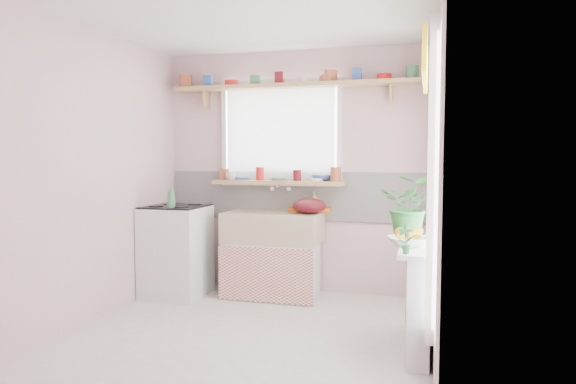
# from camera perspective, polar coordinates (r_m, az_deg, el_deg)

# --- Properties ---
(room) EXTENTS (3.20, 3.20, 3.20)m
(room) POSITION_cam_1_polar(r_m,az_deg,el_deg) (4.50, 6.60, 3.45)
(room) COLOR silver
(room) RESTS_ON ground
(sink_unit) EXTENTS (0.95, 0.65, 1.11)m
(sink_unit) POSITION_cam_1_polar(r_m,az_deg,el_deg) (5.20, -1.66, -6.85)
(sink_unit) COLOR white
(sink_unit) RESTS_ON ground
(cooker) EXTENTS (0.58, 0.58, 0.93)m
(cooker) POSITION_cam_1_polar(r_m,az_deg,el_deg) (5.33, -12.31, -6.36)
(cooker) COLOR white
(cooker) RESTS_ON ground
(radiator_ledge) EXTENTS (0.22, 0.95, 0.78)m
(radiator_ledge) POSITION_cam_1_polar(r_m,az_deg,el_deg) (3.93, 14.38, -11.09)
(radiator_ledge) COLOR white
(radiator_ledge) RESTS_ON ground
(windowsill) EXTENTS (1.40, 0.22, 0.04)m
(windowsill) POSITION_cam_1_polar(r_m,az_deg,el_deg) (5.30, -1.08, 1.06)
(windowsill) COLOR tan
(windowsill) RESTS_ON room
(pine_shelf) EXTENTS (2.52, 0.24, 0.04)m
(pine_shelf) POSITION_cam_1_polar(r_m,az_deg,el_deg) (5.29, 0.47, 11.70)
(pine_shelf) COLOR tan
(pine_shelf) RESTS_ON room
(shelf_crockery) EXTENTS (2.47, 0.11, 0.12)m
(shelf_crockery) POSITION_cam_1_polar(r_m,az_deg,el_deg) (5.30, 0.22, 12.50)
(shelf_crockery) COLOR #A55133
(shelf_crockery) RESTS_ON pine_shelf
(sill_crockery) EXTENTS (1.35, 0.11, 0.12)m
(sill_crockery) POSITION_cam_1_polar(r_m,az_deg,el_deg) (5.30, -1.26, 1.88)
(sill_crockery) COLOR #A55133
(sill_crockery) RESTS_ON windowsill
(dish_tray) EXTENTS (0.46, 0.37, 0.04)m
(dish_tray) POSITION_cam_1_polar(r_m,az_deg,el_deg) (5.25, 2.52, -1.91)
(dish_tray) COLOR #D05C12
(dish_tray) RESTS_ON sink_unit
(colander) EXTENTS (0.40, 0.40, 0.15)m
(colander) POSITION_cam_1_polar(r_m,az_deg,el_deg) (5.03, 2.41, -1.54)
(colander) COLOR #510D15
(colander) RESTS_ON sink_unit
(jade_plant) EXTENTS (0.51, 0.47, 0.48)m
(jade_plant) POSITION_cam_1_polar(r_m,az_deg,el_deg) (4.21, 13.43, -1.48)
(jade_plant) COLOR #2C6E30
(jade_plant) RESTS_ON radiator_ledge
(fruit_bowl) EXTENTS (0.35, 0.35, 0.07)m
(fruit_bowl) POSITION_cam_1_polar(r_m,az_deg,el_deg) (3.74, 13.10, -5.39)
(fruit_bowl) COLOR silver
(fruit_bowl) RESTS_ON radiator_ledge
(herb_pot) EXTENTS (0.11, 0.08, 0.19)m
(herb_pot) POSITION_cam_1_polar(r_m,az_deg,el_deg) (3.44, 12.92, -5.17)
(herb_pot) COLOR #2B6D2F
(herb_pot) RESTS_ON radiator_ledge
(soap_bottle_sink) EXTENTS (0.10, 0.10, 0.20)m
(soap_bottle_sink) POSITION_cam_1_polar(r_m,az_deg,el_deg) (5.23, 2.92, -1.04)
(soap_bottle_sink) COLOR #DBE164
(soap_bottle_sink) RESTS_ON sink_unit
(sill_cup) EXTENTS (0.14, 0.14, 0.09)m
(sill_cup) POSITION_cam_1_polar(r_m,az_deg,el_deg) (5.40, -6.38, 1.77)
(sill_cup) COLOR beige
(sill_cup) RESTS_ON windowsill
(sill_bowl) EXTENTS (0.23, 0.23, 0.06)m
(sill_bowl) POSITION_cam_1_polar(r_m,az_deg,el_deg) (5.24, 3.76, 1.58)
(sill_bowl) COLOR #304B9E
(sill_bowl) RESTS_ON windowsill
(shelf_vase) EXTENTS (0.18, 0.18, 0.14)m
(shelf_vase) POSITION_cam_1_polar(r_m,az_deg,el_deg) (5.28, 4.20, 12.70)
(shelf_vase) COLOR #B24C37
(shelf_vase) RESTS_ON pine_shelf
(cooker_bottle) EXTENTS (0.10, 0.10, 0.21)m
(cooker_bottle) POSITION_cam_1_polar(r_m,az_deg,el_deg) (5.08, -12.84, -0.50)
(cooker_bottle) COLOR #448954
(cooker_bottle) RESTS_ON cooker
(fruit) EXTENTS (0.20, 0.14, 0.10)m
(fruit) POSITION_cam_1_polar(r_m,az_deg,el_deg) (3.74, 13.21, -4.49)
(fruit) COLOR orange
(fruit) RESTS_ON fruit_bowl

